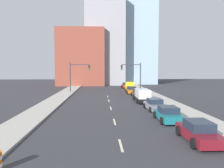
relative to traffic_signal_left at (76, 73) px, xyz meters
The scene contains 20 objects.
sidewalk_left 7.46m from the traffic_signal_left, 107.54° to the left, with size 3.16×93.96×0.17m.
sidewalk_right 16.43m from the traffic_signal_left, 22.18° to the left, with size 3.16×93.96×0.17m.
lane_stripe_at_9m 33.21m from the traffic_signal_left, 78.75° to the right, with size 0.16×2.40×0.01m, color beige.
lane_stripe_at_15m 27.11m from the traffic_signal_left, 76.12° to the right, with size 0.16×2.40×0.01m, color beige.
lane_stripe_at_22m 20.35m from the traffic_signal_left, 71.19° to the right, with size 0.16×2.40×0.01m, color beige.
lane_stripe_at_29m 14.55m from the traffic_signal_left, 62.61° to the right, with size 0.16×2.40×0.01m, color beige.
lane_stripe_at_34m 10.49m from the traffic_signal_left, 48.35° to the right, with size 0.16×2.40×0.01m, color beige.
building_brick_left 24.32m from the traffic_signal_left, 91.54° to the left, with size 14.00×16.00×16.82m.
building_office_center 30.15m from the traffic_signal_left, 76.76° to the left, with size 12.00×20.00×26.73m.
building_glass_right 39.15m from the traffic_signal_left, 62.18° to the left, with size 13.00×20.00×38.46m.
traffic_signal_left is the anchor object (origin of this frame).
traffic_signal_right 12.47m from the traffic_signal_left, ahead, with size 4.32×0.35×6.26m.
sedan_maroon 34.15m from the traffic_signal_left, 69.70° to the right, with size 2.13×4.51×1.43m.
sedan_teal 28.63m from the traffic_signal_left, 66.00° to the right, with size 2.20×4.32×1.39m.
sedan_gray 23.75m from the traffic_signal_left, 60.27° to the right, with size 2.18×4.33×1.39m.
box_truck_black 18.13m from the traffic_signal_left, 50.01° to the right, with size 2.39×6.22×1.89m.
sedan_brown 14.49m from the traffic_signal_left, 32.79° to the right, with size 2.12×4.25×1.37m.
sedan_orange 12.15m from the traffic_signal_left, 10.71° to the right, with size 2.24×4.57×1.38m.
pickup_truck_yellow 13.03m from the traffic_signal_left, 18.13° to the left, with size 2.44×5.50×1.92m.
sedan_red 16.09m from the traffic_signal_left, 41.62° to the left, with size 2.18×4.35×1.42m.
Camera 1 is at (-1.32, -5.16, 4.94)m, focal length 35.00 mm.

